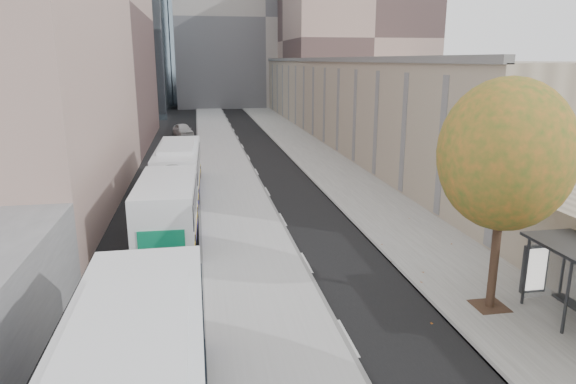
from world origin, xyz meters
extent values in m
cube|color=#A7A7A7|center=(-3.88, 35.00, 0.07)|extent=(4.25, 150.00, 0.15)
cube|color=gray|center=(4.12, 35.00, 0.04)|extent=(4.75, 150.00, 0.08)
cube|color=gray|center=(15.50, 64.00, 4.00)|extent=(18.00, 92.00, 8.00)
cube|color=gray|center=(6.00, 96.00, 15.00)|extent=(30.00, 18.00, 30.00)
cylinder|color=black|center=(3.60, 13.00, 1.70)|extent=(0.28, 0.28, 3.24)
sphere|color=#305F20|center=(3.60, 13.00, 5.26)|extent=(4.20, 4.20, 4.20)
cube|color=silver|center=(-7.22, 26.93, 1.44)|extent=(2.93, 17.40, 2.89)
cube|color=black|center=(-7.22, 26.93, 1.97)|extent=(2.98, 16.70, 1.00)
cube|color=#0C754D|center=(-7.22, 18.29, 1.11)|extent=(1.83, 0.11, 1.12)
imported|color=silver|center=(-7.43, 55.79, 0.69)|extent=(2.60, 4.31, 1.37)
camera|label=1|loc=(-5.83, -1.35, 8.13)|focal=32.00mm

